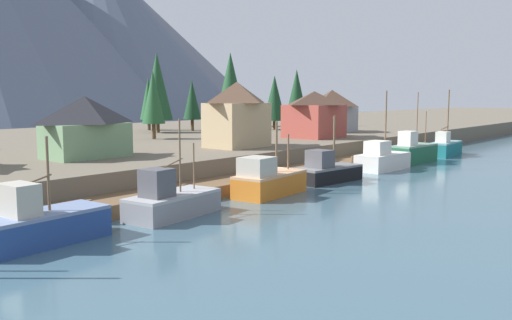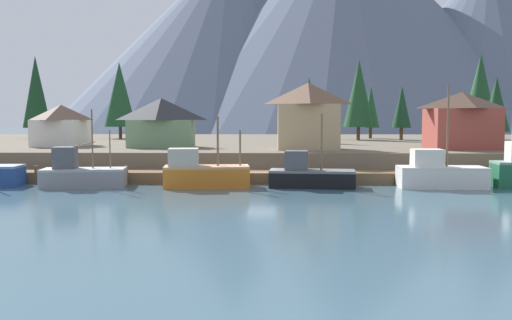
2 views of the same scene
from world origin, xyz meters
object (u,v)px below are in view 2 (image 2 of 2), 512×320
at_px(conifer_centre, 309,103).
at_px(fishing_boat_grey, 81,174).
at_px(conifer_near_right, 496,104).
at_px(fishing_boat_black, 309,175).
at_px(house_green, 161,122).
at_px(conifer_mid_right, 371,107).
at_px(conifer_mid_left, 36,92).
at_px(conifer_far_right, 120,94).
at_px(fishing_boat_white, 439,174).
at_px(house_red, 462,120).
at_px(house_tan, 308,115).
at_px(house_white, 61,125).
at_px(conifer_far_left, 402,107).
at_px(conifer_back_left, 359,93).
at_px(fishing_boat_orange, 203,173).
at_px(conifer_back_right, 480,91).

bearing_deg(conifer_centre, fishing_boat_grey, -127.42).
bearing_deg(conifer_near_right, fishing_boat_black, -134.00).
height_order(house_green, conifer_mid_right, conifer_mid_right).
distance_m(fishing_boat_grey, conifer_mid_left, 46.36).
relative_size(conifer_near_right, conifer_far_right, 0.73).
relative_size(fishing_boat_white, house_red, 1.21).
distance_m(fishing_boat_grey, fishing_boat_black, 19.27).
height_order(house_red, house_green, house_red).
bearing_deg(conifer_centre, conifer_mid_right, 53.25).
relative_size(house_tan, house_red, 0.99).
distance_m(house_red, conifer_mid_right, 28.88).
height_order(fishing_boat_black, house_white, house_white).
relative_size(house_white, conifer_far_right, 0.54).
xyz_separation_m(conifer_centre, conifer_far_left, (14.06, 7.93, -0.46)).
bearing_deg(fishing_boat_black, conifer_mid_left, 140.42).
relative_size(fishing_boat_grey, house_white, 1.10).
distance_m(fishing_boat_black, conifer_centre, 28.20).
relative_size(fishing_boat_black, house_red, 1.03).
bearing_deg(conifer_far_right, conifer_back_left, -6.24).
xyz_separation_m(fishing_boat_grey, conifer_mid_left, (-20.81, 40.49, 8.75)).
xyz_separation_m(conifer_near_right, conifer_far_right, (-53.09, 12.90, 1.83)).
distance_m(fishing_boat_grey, fishing_boat_orange, 10.29).
xyz_separation_m(conifer_mid_left, conifer_back_left, (49.84, -4.14, -0.45)).
distance_m(fishing_boat_white, conifer_far_right, 55.61).
distance_m(fishing_boat_black, conifer_near_right, 38.37).
xyz_separation_m(conifer_mid_left, conifer_back_right, (68.56, -1.40, 0.04)).
height_order(conifer_centre, conifer_far_right, conifer_far_right).
bearing_deg(conifer_far_left, conifer_back_right, 15.96).
xyz_separation_m(fishing_boat_orange, conifer_mid_right, (21.53, 41.88, 6.25)).
xyz_separation_m(house_red, conifer_mid_right, (-4.53, 28.46, 1.89)).
distance_m(fishing_boat_black, house_tan, 13.01).
relative_size(fishing_boat_black, conifer_near_right, 0.85).
bearing_deg(conifer_near_right, conifer_far_left, 142.26).
xyz_separation_m(conifer_mid_left, conifer_far_left, (55.96, -5.00, -2.49)).
distance_m(house_tan, house_green, 16.56).
bearing_deg(fishing_boat_grey, fishing_boat_black, -6.35).
distance_m(house_red, conifer_far_right, 51.61).
bearing_deg(fishing_boat_black, conifer_far_left, 71.28).
bearing_deg(conifer_back_right, fishing_boat_orange, -133.81).
relative_size(fishing_boat_white, conifer_back_right, 0.66).
bearing_deg(conifer_back_left, house_tan, -110.63).
height_order(house_green, conifer_far_right, conifer_far_right).
xyz_separation_m(fishing_boat_black, conifer_near_right, (26.27, 27.20, 6.52)).
height_order(fishing_boat_white, conifer_back_left, conifer_back_left).
distance_m(house_green, conifer_far_left, 37.13).
bearing_deg(conifer_far_left, fishing_boat_white, -98.11).
bearing_deg(conifer_far_right, house_white, -92.41).
bearing_deg(conifer_centre, conifer_near_right, -0.27).
bearing_deg(house_tan, fishing_boat_grey, -148.47).
relative_size(conifer_mid_left, conifer_back_left, 1.09).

